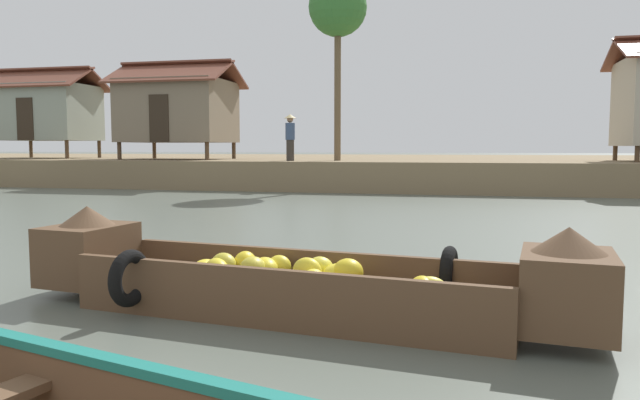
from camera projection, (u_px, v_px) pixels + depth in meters
name	position (u px, v px, depth m)	size (l,w,h in m)	color
ground_plane	(333.00, 230.00, 11.07)	(300.00, 300.00, 0.00)	#596056
riverbank_strip	(412.00, 168.00, 29.15)	(160.00, 20.00, 1.04)	#7F6B4C
banana_boat	(292.00, 279.00, 5.46)	(5.40, 1.56, 0.92)	brown
stilt_house_left	(46.00, 111.00, 26.82)	(4.77, 3.23, 4.02)	#4C3826
stilt_house_mid_left	(178.00, 110.00, 24.28)	(4.81, 3.66, 3.95)	#4C3826
palm_tree_near	(338.00, 9.00, 21.42)	(2.10, 2.10, 6.55)	brown
vendor_person	(290.00, 135.00, 21.36)	(0.44, 0.44, 1.66)	#332D28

